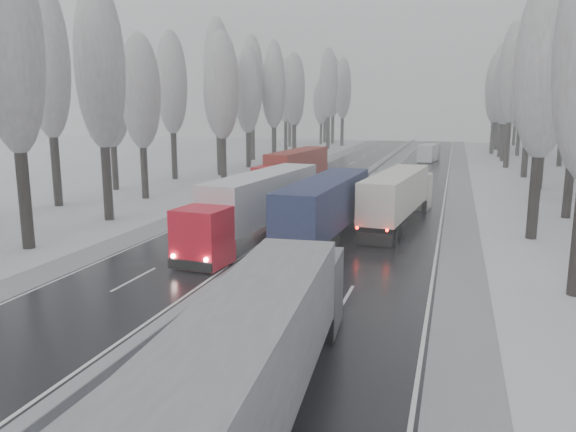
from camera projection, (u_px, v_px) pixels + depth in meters
The scene contains 52 objects.
ground at pixel (63, 429), 14.80m from camera, with size 260.00×260.00×0.00m, color silver.
carriageway_right at pixel (391, 221), 41.54m from camera, with size 7.50×200.00×0.03m, color black.
carriageway_left at pixel (258, 213), 44.48m from camera, with size 7.50×200.00×0.03m, color black.
median_slush at pixel (322, 217), 43.01m from camera, with size 3.00×200.00×0.04m, color #919398.
shoulder_right at pixel (461, 225), 40.15m from camera, with size 2.40×200.00×0.04m, color #919398.
shoulder_left at pixel (201, 210), 45.87m from camera, with size 2.40×200.00×0.04m, color #919398.
median_guardrail at pixel (322, 210), 42.89m from camera, with size 0.12×200.00×0.76m.
tree_18 at pixel (545, 67), 34.10m from camera, with size 3.60×3.60×16.58m.
tree_22 at pixel (545, 85), 50.95m from camera, with size 3.60×3.60×15.86m.
tree_24 at pixel (549, 57), 55.23m from camera, with size 3.60×3.60×20.49m.
tree_26 at pixel (532, 74), 65.18m from camera, with size 3.60×3.60×18.78m.
tree_28 at pixel (513, 74), 75.46m from camera, with size 3.60×3.60×19.62m.
tree_29 at pixel (566, 82), 77.35m from camera, with size 3.60×3.60×18.11m.
tree_30 at pixel (508, 85), 84.79m from camera, with size 3.60×3.60×17.86m.
tree_31 at pixel (546, 83), 86.80m from camera, with size 3.60×3.60×18.58m.
tree_32 at pixel (504, 89), 91.89m from camera, with size 3.60×3.60×17.33m.
tree_33 at pixel (521, 101), 95.15m from camera, with size 3.60×3.60×14.33m.
tree_34 at pixel (496, 89), 98.79m from camera, with size 3.60×3.60×17.63m.
tree_35 at pixel (549, 87), 99.90m from camera, with size 3.60×3.60×18.25m.
tree_36 at pixel (500, 82), 107.37m from camera, with size 3.60×3.60×20.23m.
tree_37 at pixel (536, 95), 109.64m from camera, with size 3.60×3.60×16.37m.
tree_38 at pixel (505, 91), 117.10m from camera, with size 3.60×3.60×17.97m.
tree_39 at pixel (517, 96), 120.29m from camera, with size 3.60×3.60×16.19m.
tree_56 at pixel (11, 46), 31.45m from camera, with size 3.60×3.60×18.12m.
tree_58 at pixel (100, 67), 40.01m from camera, with size 3.60×3.60×17.21m.
tree_59 at pixel (48, 63), 45.78m from camera, with size 3.60×3.60×18.41m.
tree_60 at pixel (141, 92), 50.10m from camera, with size 3.60×3.60×14.84m.
tree_61 at pixel (111, 100), 55.59m from camera, with size 3.60×3.60×13.95m.
tree_62 at pixel (222, 87), 57.84m from camera, with size 3.60×3.60×16.04m.
tree_63 at pixel (171, 84), 63.72m from camera, with size 3.60×3.60×16.88m.
tree_64 at pixel (218, 93), 67.58m from camera, with size 3.60×3.60×15.42m.
tree_65 at pixel (218, 73), 71.35m from camera, with size 3.60×3.60×19.48m.
tree_66 at pixel (247, 95), 76.64m from camera, with size 3.60×3.60×15.23m.
tree_67 at pixel (248, 87), 80.56m from camera, with size 3.60×3.60×17.09m.
tree_68 at pixel (274, 90), 82.38m from camera, with size 3.60×3.60×16.65m.
tree_69 at pixel (252, 80), 87.17m from camera, with size 3.60×3.60×19.35m.
tree_70 at pixel (294, 90), 91.73m from camera, with size 3.60×3.60×17.09m.
tree_71 at pixel (274, 81), 96.52m from camera, with size 3.60×3.60×19.61m.
tree_72 at pixel (295, 99), 101.50m from camera, with size 3.60×3.60×15.11m.
tree_73 at pixel (286, 92), 105.81m from camera, with size 3.60×3.60×17.22m.
tree_74 at pixel (329, 84), 110.01m from camera, with size 3.60×3.60×19.68m.
tree_75 at pixel (290, 89), 116.46m from camera, with size 3.60×3.60×18.60m.
tree_76 at pixel (343, 89), 118.69m from camera, with size 3.60×3.60×18.55m.
tree_77 at pixel (321, 102), 124.54m from camera, with size 3.60×3.60×14.32m.
tree_78 at pixel (333, 87), 125.75m from camera, with size 3.60×3.60×19.55m.
tree_79 at pixel (325, 95), 130.59m from camera, with size 3.60×3.60×17.07m.
truck_grey_tarp at pixel (262, 345), 14.54m from camera, with size 3.50×15.32×3.90m.
truck_blue_box at pixel (330, 205), 34.67m from camera, with size 3.22×16.12×4.11m.
truck_cream_box at pixel (399, 194), 39.81m from camera, with size 3.91×15.23×3.87m.
box_truck_distant at pixel (429, 153), 85.97m from camera, with size 3.13×7.44×2.69m.
truck_red_white at pixel (257, 202), 35.32m from camera, with size 4.02×16.32×4.15m.
truck_red_red at pixel (294, 167), 56.66m from camera, with size 3.60×15.55×3.96m.
Camera 1 is at (9.54, -11.18, 8.37)m, focal length 35.00 mm.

